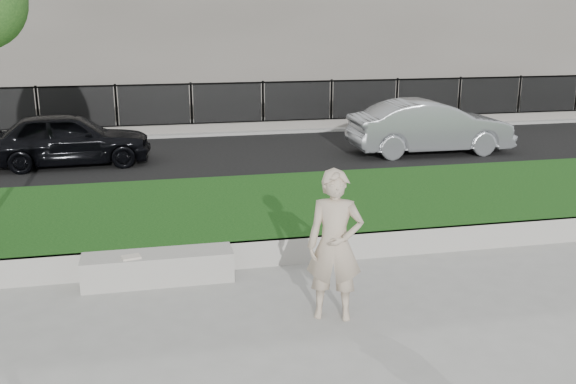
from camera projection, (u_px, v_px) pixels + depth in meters
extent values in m
plane|color=gray|center=(306.00, 293.00, 8.44)|extent=(90.00, 90.00, 0.00)
cube|color=black|center=(265.00, 213.00, 11.21)|extent=(34.00, 4.00, 0.40)
cube|color=#A2A098|center=(289.00, 251.00, 9.37)|extent=(34.00, 0.08, 0.40)
cube|color=black|center=(226.00, 158.00, 16.44)|extent=(34.00, 7.00, 0.04)
cube|color=gray|center=(209.00, 128.00, 20.67)|extent=(34.00, 3.00, 0.12)
cube|color=slate|center=(212.00, 127.00, 19.68)|extent=(32.00, 0.30, 0.24)
cube|color=black|center=(211.00, 107.00, 19.52)|extent=(32.00, 0.04, 1.50)
cube|color=black|center=(211.00, 84.00, 19.33)|extent=(32.00, 0.05, 0.05)
cube|color=black|center=(212.00, 123.00, 19.65)|extent=(32.00, 0.05, 0.05)
cube|color=#A2A098|center=(158.00, 267.00, 8.75)|extent=(2.03, 0.51, 0.41)
imported|color=#C1AE94|center=(335.00, 245.00, 7.54)|extent=(0.77, 0.63, 1.83)
cube|color=beige|center=(131.00, 257.00, 8.52)|extent=(0.27, 0.22, 0.03)
imported|color=black|center=(69.00, 138.00, 15.37)|extent=(3.90, 1.72, 1.31)
imported|color=#989CA1|center=(430.00, 127.00, 16.76)|extent=(4.23, 1.52, 1.39)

